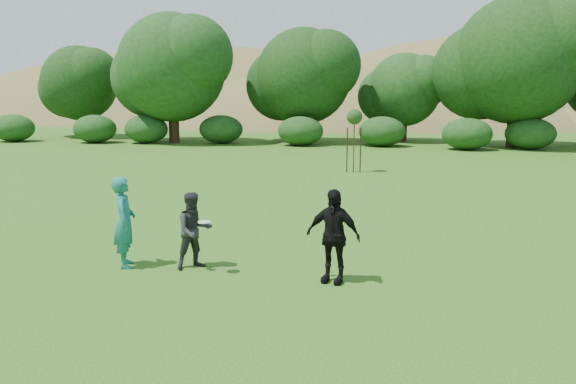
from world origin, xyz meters
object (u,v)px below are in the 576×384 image
player_grey (194,230)px  player_black (333,236)px  sapling (354,119)px  player_teal (124,222)px

player_grey → player_black: player_black is taller
player_black → player_grey: bearing=-172.6°
player_grey → sapling: 14.88m
player_teal → player_grey: size_ratio=1.19×
player_teal → sapling: sapling is taller
sapling → player_teal: bearing=-103.5°
player_grey → player_black: size_ratio=0.88×
player_teal → sapling: 15.31m
player_teal → player_black: size_ratio=1.04×
player_grey → player_black: bearing=-46.1°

